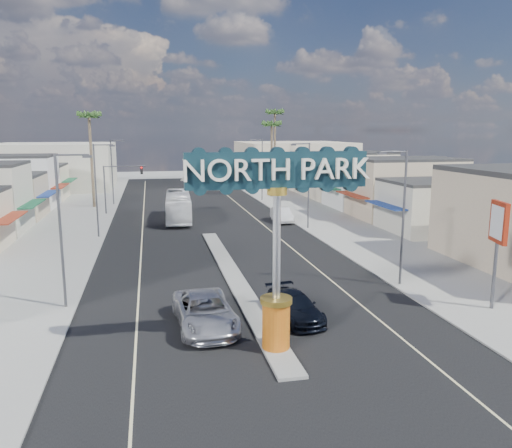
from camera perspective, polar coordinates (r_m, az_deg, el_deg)
name	(u,v)px	position (r m, az deg, el deg)	size (l,w,h in m)	color
ground	(208,233)	(50.73, -5.53, -1.04)	(160.00, 160.00, 0.00)	gray
road	(208,233)	(50.73, -5.53, -1.04)	(20.00, 120.00, 0.01)	black
median_island	(234,277)	(35.32, -2.55, -6.07)	(1.30, 30.00, 0.16)	gray
sidewalk_left	(62,239)	(51.13, -21.32, -1.57)	(8.00, 120.00, 0.12)	gray
sidewalk_right	(338,227)	(54.06, 9.37, -0.34)	(8.00, 120.00, 0.12)	gray
storefront_row_right	(373,185)	(69.38, 13.27, 4.38)	(12.00, 42.00, 6.00)	#B7B29E
backdrop_far_left	(55,166)	(96.01, -22.01, 6.15)	(20.00, 20.00, 8.00)	#B7B29E
backdrop_far_right	(293,163)	(98.50, 4.26, 6.99)	(20.00, 20.00, 8.00)	beige
gateway_sign	(277,227)	(22.47, 2.40, -0.40)	(8.20, 1.50, 9.15)	#DD4C11
traffic_signal_left	(120,180)	(63.76, -15.32, 4.91)	(5.09, 0.45, 6.00)	#47474C
traffic_signal_right	(265,177)	(65.33, 1.04, 5.41)	(5.09, 0.45, 6.00)	#47474C
streetlight_l_near	(63,223)	(30.23, -21.20, 0.08)	(2.03, 0.22, 9.00)	#47474C
streetlight_l_mid	(98,186)	(49.89, -17.66, 4.20)	(2.03, 0.22, 9.00)	#47474C
streetlight_l_far	(113,169)	(71.74, -16.01, 6.11)	(2.03, 0.22, 9.00)	#47474C
streetlight_r_near	(401,211)	(33.82, 16.28, 1.43)	(2.03, 0.22, 9.00)	#47474C
streetlight_r_mid	(307,181)	(52.15, 5.87, 4.91)	(2.03, 0.22, 9.00)	#47474C
streetlight_r_far	(261,166)	(73.32, 0.58, 6.60)	(2.03, 0.22, 9.00)	#47474C
palm_left_far	(89,121)	(69.80, -18.53, 11.15)	(2.60, 2.60, 13.10)	brown
palm_right_mid	(272,128)	(77.62, 1.82, 10.91)	(2.60, 2.60, 12.10)	brown
palm_right_far	(275,117)	(83.95, 2.18, 12.11)	(2.60, 2.60, 14.10)	brown
suv_left	(205,311)	(26.70, -5.84, -9.92)	(2.91, 6.31, 1.75)	silver
suv_right	(295,306)	(27.84, 4.44, -9.36)	(2.02, 4.98, 1.44)	black
car_parked_right	(282,215)	(56.60, 2.97, 1.05)	(1.71, 4.90, 1.62)	silver
city_bus	(178,206)	(58.16, -8.87, 2.00)	(2.72, 11.63, 3.24)	white
bank_pylon_sign	(498,228)	(31.09, 25.96, -0.45)	(0.73, 1.94, 6.23)	#47474C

